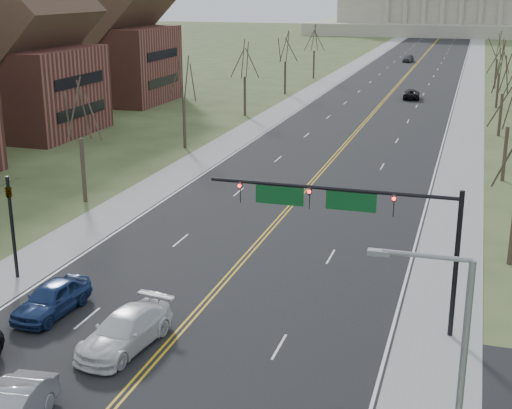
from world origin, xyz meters
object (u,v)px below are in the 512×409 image
Objects in this scene: signal_mast at (350,211)px; car_sb_outer_second at (52,298)px; car_far_nb at (411,94)px; car_far_sb at (408,58)px; signal_left at (11,216)px; street_light at (451,384)px; car_sb_inner_second at (125,331)px.

signal_mast reaches higher than car_sb_outer_second.
car_far_sb reaches higher than car_far_nb.
signal_left is 1.22× the size of car_sb_outer_second.
car_far_nb is 1.09× the size of car_far_sb.
signal_mast is 1.34× the size of street_light.
signal_mast is 129.63m from car_far_sb.
signal_left is at bearing 157.81° from car_sb_inner_second.
car_far_sb is (-9.54, 129.19, -4.96)m from signal_mast.
signal_left is (-18.95, 0.00, -2.05)m from signal_mast.
street_light is 1.59× the size of car_sb_inner_second.
car_sb_outer_second is 1.06× the size of car_far_sb.
signal_left reaches higher than car_sb_inner_second.
street_light is 17.09m from car_sb_inner_second.
car_far_nb is (15.11, 75.26, -3.00)m from signal_left.
car_far_nb is at bearing 92.91° from signal_mast.
car_sb_inner_second is (-9.22, -5.61, -4.92)m from signal_mast.
street_light reaches higher than car_far_nb.
car_sb_inner_second is 1.13× the size of car_far_nb.
car_sb_outer_second reaches higher than car_sb_inner_second.
street_light is 1.84× the size of car_sb_outer_second.
signal_left is at bearing 150.88° from street_light.
car_sb_outer_second is at bearing 165.84° from car_sb_inner_second.
car_sb_inner_second is 1.16× the size of car_sb_outer_second.
signal_mast is at bearing 111.41° from street_light.
signal_mast is 2.41× the size of car_far_nb.
street_light reaches higher than car_sb_inner_second.
car_sb_outer_second is 132.81m from car_far_sb.
signal_left is 11.59m from car_sb_inner_second.
street_light reaches higher than car_far_sb.
car_sb_outer_second is 0.98× the size of car_far_nb.
car_far_sb is (-14.83, 142.69, -4.43)m from street_light.
signal_left is 1.30× the size of car_far_sb.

